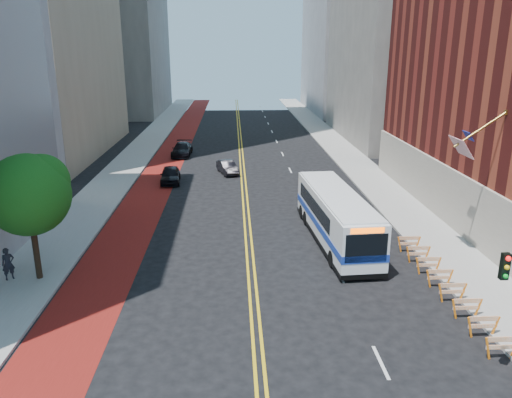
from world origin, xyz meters
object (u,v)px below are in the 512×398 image
object	(u,v)px
car_a	(170,175)
car_c	(182,149)
street_tree	(29,191)
car_b	(227,167)
transit_bus	(335,216)
pedestrian	(8,264)

from	to	relation	value
car_a	car_c	bearing A→B (deg)	86.09
street_tree	car_c	size ratio (longest dim) A/B	1.32
car_b	street_tree	bearing A→B (deg)	-129.75
transit_bus	street_tree	bearing A→B (deg)	-167.72
car_b	pedestrian	size ratio (longest dim) A/B	2.21
car_c	pedestrian	world-z (taller)	pedestrian
transit_bus	car_a	size ratio (longest dim) A/B	2.80
car_b	transit_bus	bearing A→B (deg)	-85.58
car_a	car_b	xyz separation A→B (m)	(5.19, 3.17, -0.09)
transit_bus	pedestrian	xyz separation A→B (m)	(-18.28, -4.97, -0.67)
car_a	car_c	distance (m)	11.71
street_tree	car_b	distance (m)	25.26
transit_bus	pedestrian	distance (m)	18.96
car_a	car_c	size ratio (longest dim) A/B	0.84
street_tree	transit_bus	size ratio (longest dim) A/B	0.56
car_a	pedestrian	distance (m)	20.81
transit_bus	car_a	bearing A→B (deg)	125.43
street_tree	pedestrian	xyz separation A→B (m)	(-1.54, -0.15, -3.89)
street_tree	transit_bus	bearing A→B (deg)	16.08
car_a	car_c	xyz separation A→B (m)	(-0.06, 11.71, 0.01)
car_c	pedestrian	bearing A→B (deg)	-99.07
street_tree	car_b	bearing A→B (deg)	66.96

